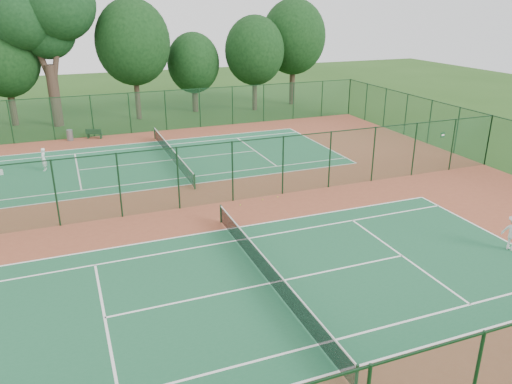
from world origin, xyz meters
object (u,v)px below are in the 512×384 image
(trash_bin, at_px, (70,135))
(big_tree, at_px, (44,15))
(bench, at_px, (94,134))
(player_far, at_px, (43,159))

(trash_bin, relative_size, big_tree, 0.07)
(bench, bearing_deg, big_tree, 136.62)
(bench, xyz_separation_m, big_tree, (-2.58, 6.23, 9.15))
(big_tree, bearing_deg, trash_bin, -83.52)
(bench, bearing_deg, trash_bin, -158.22)
(bench, relative_size, big_tree, 0.10)
(player_far, height_order, bench, player_far)
(player_far, xyz_separation_m, trash_bin, (1.90, 7.61, -0.34))
(trash_bin, bearing_deg, player_far, -104.06)
(trash_bin, relative_size, bench, 0.65)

